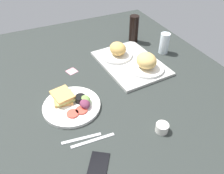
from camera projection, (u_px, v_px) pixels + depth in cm
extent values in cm
cube|color=#282D2B|center=(105.00, 94.00, 119.40)|extent=(190.00, 150.00, 3.00)
cube|color=#B2B2AD|center=(130.00, 63.00, 138.40)|extent=(47.01, 35.80, 1.60)
cylinder|color=white|center=(116.00, 55.00, 142.79)|extent=(20.28, 20.28, 1.40)
ellipsoid|color=tan|center=(118.00, 49.00, 139.82)|extent=(11.52, 9.95, 7.86)
cylinder|color=white|center=(146.00, 67.00, 132.10)|extent=(21.15, 21.15, 1.40)
ellipsoid|color=#DBB266|center=(146.00, 61.00, 128.47)|extent=(12.91, 11.15, 8.80)
cylinder|color=white|center=(72.00, 106.00, 109.32)|extent=(27.90, 27.90, 1.60)
cube|color=tan|center=(63.00, 98.00, 111.44)|extent=(12.50, 10.91, 1.40)
cube|color=#B2C66B|center=(63.00, 96.00, 110.68)|extent=(11.72, 9.90, 1.00)
cube|color=tan|center=(62.00, 95.00, 109.91)|extent=(12.55, 10.98, 1.40)
cylinder|color=#D14738|center=(73.00, 114.00, 103.72)|extent=(5.60, 5.60, 0.80)
cylinder|color=#D14738|center=(82.00, 110.00, 105.48)|extent=(5.60, 5.60, 0.80)
cylinder|color=black|center=(80.00, 99.00, 109.95)|extent=(5.20, 5.20, 3.00)
cylinder|color=#EFEACC|center=(80.00, 97.00, 109.25)|extent=(4.26, 4.26, 0.60)
ellipsoid|color=#729E4C|center=(85.00, 100.00, 108.89)|extent=(6.00, 4.80, 3.60)
ellipsoid|color=#6B2D47|center=(85.00, 104.00, 106.77)|extent=(6.00, 4.80, 3.60)
cylinder|color=silver|center=(164.00, 43.00, 145.42)|extent=(6.16, 6.16, 13.55)
cylinder|color=black|center=(134.00, 29.00, 155.42)|extent=(6.40, 6.40, 18.90)
cylinder|color=silver|center=(162.00, 128.00, 97.26)|extent=(5.60, 5.60, 4.00)
cube|color=#B7B7BC|center=(82.00, 138.00, 95.06)|extent=(3.70, 17.03, 0.50)
cube|color=#B7B7BC|center=(93.00, 140.00, 94.28)|extent=(2.59, 19.05, 0.50)
cube|color=black|center=(98.00, 168.00, 84.17)|extent=(15.97, 13.99, 0.80)
cube|color=pink|center=(72.00, 71.00, 133.03)|extent=(7.06, 7.06, 0.12)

